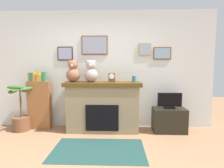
{
  "coord_description": "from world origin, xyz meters",
  "views": [
    {
      "loc": [
        0.5,
        -2.12,
        1.4
      ],
      "look_at": [
        0.36,
        1.68,
        1.01
      ],
      "focal_mm": 29.01,
      "sensor_mm": 36.0,
      "label": 1
    }
  ],
  "objects_px": {
    "fireplace": "(103,106)",
    "mantel_clock": "(112,78)",
    "television": "(170,101)",
    "teddy_bear_cream": "(91,72)",
    "potted_plant": "(21,116)",
    "bookshelf": "(39,103)",
    "candle_jar": "(134,79)",
    "tv_stand": "(169,120)",
    "teddy_bear_brown": "(73,72)"
  },
  "relations": [
    {
      "from": "bookshelf",
      "to": "television",
      "type": "bearing_deg",
      "value": -2.06
    },
    {
      "from": "fireplace",
      "to": "television",
      "type": "distance_m",
      "value": 1.41
    },
    {
      "from": "tv_stand",
      "to": "teddy_bear_cream",
      "type": "xyz_separation_m",
      "value": [
        -1.65,
        0.02,
        1.01
      ]
    },
    {
      "from": "television",
      "to": "mantel_clock",
      "type": "xyz_separation_m",
      "value": [
        -1.21,
        0.02,
        0.49
      ]
    },
    {
      "from": "candle_jar",
      "to": "tv_stand",
      "type": "bearing_deg",
      "value": -1.53
    },
    {
      "from": "potted_plant",
      "to": "tv_stand",
      "type": "relative_size",
      "value": 1.48
    },
    {
      "from": "bookshelf",
      "to": "potted_plant",
      "type": "height_order",
      "value": "bookshelf"
    },
    {
      "from": "potted_plant",
      "to": "tv_stand",
      "type": "distance_m",
      "value": 3.16
    },
    {
      "from": "mantel_clock",
      "to": "teddy_bear_cream",
      "type": "bearing_deg",
      "value": 179.89
    },
    {
      "from": "tv_stand",
      "to": "candle_jar",
      "type": "bearing_deg",
      "value": 178.47
    },
    {
      "from": "television",
      "to": "bookshelf",
      "type": "bearing_deg",
      "value": 177.94
    },
    {
      "from": "bookshelf",
      "to": "television",
      "type": "xyz_separation_m",
      "value": [
        2.81,
        -0.1,
        0.07
      ]
    },
    {
      "from": "television",
      "to": "fireplace",
      "type": "bearing_deg",
      "value": 178.41
    },
    {
      "from": "fireplace",
      "to": "potted_plant",
      "type": "height_order",
      "value": "fireplace"
    },
    {
      "from": "bookshelf",
      "to": "mantel_clock",
      "type": "xyz_separation_m",
      "value": [
        1.6,
        -0.08,
        0.57
      ]
    },
    {
      "from": "bookshelf",
      "to": "mantel_clock",
      "type": "distance_m",
      "value": 1.7
    },
    {
      "from": "bookshelf",
      "to": "tv_stand",
      "type": "xyz_separation_m",
      "value": [
        2.81,
        -0.1,
        -0.33
      ]
    },
    {
      "from": "bookshelf",
      "to": "candle_jar",
      "type": "distance_m",
      "value": 2.13
    },
    {
      "from": "bookshelf",
      "to": "candle_jar",
      "type": "height_order",
      "value": "bookshelf"
    },
    {
      "from": "fireplace",
      "to": "mantel_clock",
      "type": "distance_m",
      "value": 0.64
    },
    {
      "from": "fireplace",
      "to": "tv_stand",
      "type": "bearing_deg",
      "value": -1.54
    },
    {
      "from": "potted_plant",
      "to": "television",
      "type": "distance_m",
      "value": 3.18
    },
    {
      "from": "potted_plant",
      "to": "candle_jar",
      "type": "distance_m",
      "value": 2.54
    },
    {
      "from": "bookshelf",
      "to": "mantel_clock",
      "type": "height_order",
      "value": "bookshelf"
    },
    {
      "from": "tv_stand",
      "to": "candle_jar",
      "type": "relative_size",
      "value": 5.05
    },
    {
      "from": "tv_stand",
      "to": "mantel_clock",
      "type": "relative_size",
      "value": 3.51
    },
    {
      "from": "television",
      "to": "candle_jar",
      "type": "bearing_deg",
      "value": 178.37
    },
    {
      "from": "potted_plant",
      "to": "teddy_bear_cream",
      "type": "bearing_deg",
      "value": 1.94
    },
    {
      "from": "teddy_bear_cream",
      "to": "candle_jar",
      "type": "bearing_deg",
      "value": 0.04
    },
    {
      "from": "mantel_clock",
      "to": "teddy_bear_brown",
      "type": "height_order",
      "value": "teddy_bear_brown"
    },
    {
      "from": "television",
      "to": "teddy_bear_cream",
      "type": "height_order",
      "value": "teddy_bear_cream"
    },
    {
      "from": "bookshelf",
      "to": "television",
      "type": "distance_m",
      "value": 2.81
    },
    {
      "from": "tv_stand",
      "to": "teddy_bear_cream",
      "type": "relative_size",
      "value": 1.44
    },
    {
      "from": "television",
      "to": "mantel_clock",
      "type": "bearing_deg",
      "value": 179.07
    },
    {
      "from": "potted_plant",
      "to": "mantel_clock",
      "type": "height_order",
      "value": "mantel_clock"
    },
    {
      "from": "fireplace",
      "to": "tv_stand",
      "type": "relative_size",
      "value": 2.39
    },
    {
      "from": "fireplace",
      "to": "teddy_bear_brown",
      "type": "bearing_deg",
      "value": -178.33
    },
    {
      "from": "candle_jar",
      "to": "fireplace",
      "type": "bearing_deg",
      "value": 178.45
    },
    {
      "from": "teddy_bear_brown",
      "to": "mantel_clock",
      "type": "bearing_deg",
      "value": -0.06
    },
    {
      "from": "mantel_clock",
      "to": "candle_jar",
      "type": "bearing_deg",
      "value": 0.18
    },
    {
      "from": "television",
      "to": "teddy_bear_cream",
      "type": "relative_size",
      "value": 1.08
    },
    {
      "from": "bookshelf",
      "to": "teddy_bear_cream",
      "type": "height_order",
      "value": "teddy_bear_cream"
    },
    {
      "from": "bookshelf",
      "to": "candle_jar",
      "type": "bearing_deg",
      "value": -2.22
    },
    {
      "from": "tv_stand",
      "to": "teddy_bear_cream",
      "type": "distance_m",
      "value": 1.93
    },
    {
      "from": "mantel_clock",
      "to": "teddy_bear_brown",
      "type": "relative_size",
      "value": 0.41
    },
    {
      "from": "television",
      "to": "teddy_bear_brown",
      "type": "height_order",
      "value": "teddy_bear_brown"
    },
    {
      "from": "teddy_bear_brown",
      "to": "teddy_bear_cream",
      "type": "xyz_separation_m",
      "value": [
        0.38,
        -0.0,
        0.0
      ]
    },
    {
      "from": "bookshelf",
      "to": "teddy_bear_cream",
      "type": "bearing_deg",
      "value": -3.97
    },
    {
      "from": "potted_plant",
      "to": "television",
      "type": "bearing_deg",
      "value": 0.55
    },
    {
      "from": "fireplace",
      "to": "candle_jar",
      "type": "bearing_deg",
      "value": -1.55
    }
  ]
}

